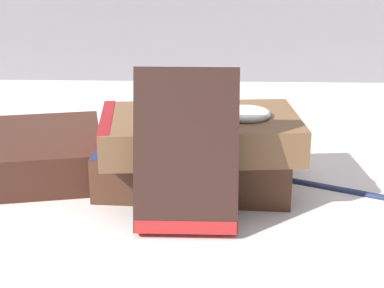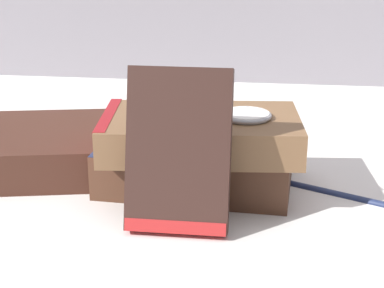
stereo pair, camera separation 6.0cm
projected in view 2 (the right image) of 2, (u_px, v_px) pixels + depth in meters
name	position (u px, v px, depth m)	size (l,w,h in m)	color
ground_plane	(201.00, 192.00, 0.69)	(3.00, 3.00, 0.00)	silver
book_flat_bottom	(192.00, 164.00, 0.70)	(0.21, 0.14, 0.05)	#4C2D1E
book_flat_top	(195.00, 132.00, 0.67)	(0.21, 0.14, 0.04)	brown
book_side_left	(15.00, 150.00, 0.75)	(0.23, 0.21, 0.05)	#422319
book_leaning_front	(179.00, 156.00, 0.59)	(0.10, 0.06, 0.15)	#331E19
pocket_watch	(246.00, 116.00, 0.65)	(0.05, 0.06, 0.01)	white
reading_glasses	(177.00, 146.00, 0.82)	(0.12, 0.08, 0.00)	black
fountain_pen	(351.00, 194.00, 0.67)	(0.14, 0.07, 0.01)	#1E284C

